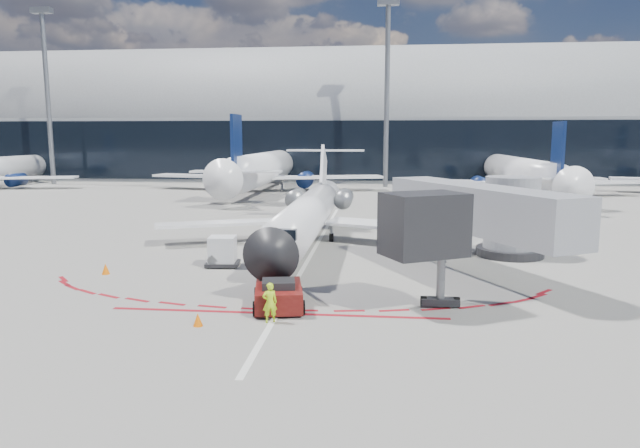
# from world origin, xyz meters

# --- Properties ---
(ground) EXTENTS (260.00, 260.00, 0.00)m
(ground) POSITION_xyz_m (0.00, 0.00, 0.00)
(ground) COLOR slate
(ground) RESTS_ON ground
(apron_centerline) EXTENTS (0.25, 40.00, 0.01)m
(apron_centerline) POSITION_xyz_m (0.00, 2.00, 0.01)
(apron_centerline) COLOR silver
(apron_centerline) RESTS_ON ground
(apron_stop_bar) EXTENTS (14.00, 0.25, 0.01)m
(apron_stop_bar) POSITION_xyz_m (0.00, -11.50, 0.01)
(apron_stop_bar) COLOR maroon
(apron_stop_bar) RESTS_ON ground
(terminal_building) EXTENTS (150.00, 24.15, 24.00)m
(terminal_building) POSITION_xyz_m (0.00, 64.97, 8.52)
(terminal_building) COLOR #95989A
(terminal_building) RESTS_ON ground
(jet_bridge) EXTENTS (10.03, 15.20, 4.90)m
(jet_bridge) POSITION_xyz_m (9.79, -3.01, 3.01)
(jet_bridge) COLOR gray
(jet_bridge) RESTS_ON ground
(light_mast_west) EXTENTS (0.70, 0.70, 25.00)m
(light_mast_west) POSITION_xyz_m (-45.00, 48.00, 12.50)
(light_mast_west) COLOR slate
(light_mast_west) RESTS_ON ground
(light_mast_centre) EXTENTS (0.70, 0.70, 25.00)m
(light_mast_centre) POSITION_xyz_m (5.00, 48.00, 12.50)
(light_mast_centre) COLOR slate
(light_mast_centre) RESTS_ON ground
(regional_jet) EXTENTS (21.11, 26.03, 6.52)m
(regional_jet) POSITION_xyz_m (-0.49, 3.53, 2.18)
(regional_jet) COLOR white
(regional_jet) RESTS_ON ground
(pushback_tug) EXTENTS (2.56, 5.02, 1.28)m
(pushback_tug) POSITION_xyz_m (-0.07, -10.72, 0.56)
(pushback_tug) COLOR #510D0B
(pushback_tug) RESTS_ON ground
(ramp_worker) EXTENTS (0.68, 0.55, 1.60)m
(ramp_worker) POSITION_xyz_m (-0.08, -12.63, 0.80)
(ramp_worker) COLOR #C3F519
(ramp_worker) RESTS_ON ground
(uld_container) EXTENTS (1.94, 1.70, 1.68)m
(uld_container) POSITION_xyz_m (-4.53, -3.35, 0.83)
(uld_container) COLOR black
(uld_container) RESTS_ON ground
(safety_cone_left) EXTENTS (0.41, 0.41, 0.57)m
(safety_cone_left) POSITION_xyz_m (-10.17, -5.79, 0.29)
(safety_cone_left) COLOR #FF6B05
(safety_cone_left) RESTS_ON ground
(safety_cone_right) EXTENTS (0.37, 0.37, 0.51)m
(safety_cone_right) POSITION_xyz_m (-2.74, -13.35, 0.26)
(safety_cone_right) COLOR #FF6B05
(safety_cone_right) RESTS_ON ground
(bg_airliner_1) EXTENTS (36.56, 38.71, 11.83)m
(bg_airliner_1) POSITION_xyz_m (-11.07, 41.82, 5.91)
(bg_airliner_1) COLOR white
(bg_airliner_1) RESTS_ON ground
(bg_airliner_2) EXTENTS (33.19, 35.15, 10.74)m
(bg_airliner_2) POSITION_xyz_m (21.35, 38.31, 5.37)
(bg_airliner_2) COLOR white
(bg_airliner_2) RESTS_ON ground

